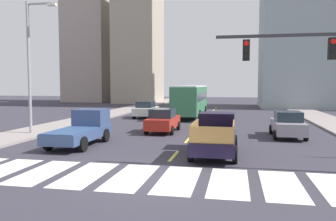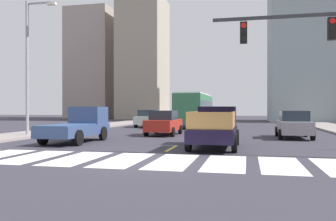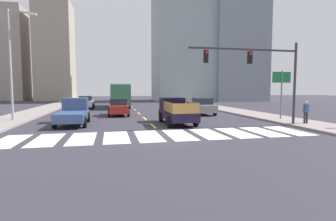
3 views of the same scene
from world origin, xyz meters
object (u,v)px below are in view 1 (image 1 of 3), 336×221
sedan_near_right (288,124)px  streetlight_left (31,62)px  pickup_dark (83,129)px  sedan_far (146,109)px  city_bus (191,99)px  sedan_near_left (163,120)px  pickup_stakebed (215,135)px

sedan_near_right → streetlight_left: (-16.96, -2.32, 4.11)m
pickup_dark → sedan_far: (-0.49, 16.02, -0.06)m
city_bus → sedan_far: bearing=-159.7°
sedan_near_left → sedan_near_right: 8.56m
pickup_stakebed → streetlight_left: bearing=160.1°
pickup_stakebed → sedan_near_left: size_ratio=1.18×
sedan_near_right → city_bus: bearing=122.5°
sedan_near_left → streetlight_left: streetlight_left is taller
sedan_near_left → city_bus: bearing=87.9°
city_bus → streetlight_left: size_ratio=1.20×
pickup_stakebed → city_bus: size_ratio=0.48×
sedan_far → streetlight_left: 14.61m
streetlight_left → sedan_near_left: bearing=20.3°
city_bus → sedan_near_right: size_ratio=2.45×
city_bus → streetlight_left: (-8.93, -14.81, 3.02)m
pickup_dark → city_bus: bearing=79.4°
sedan_far → sedan_near_left: same height
pickup_stakebed → pickup_dark: (-7.69, 1.16, -0.02)m
city_bus → streetlight_left: 17.55m
pickup_stakebed → streetlight_left: size_ratio=0.58×
pickup_stakebed → sedan_near_right: bearing=52.3°
pickup_stakebed → sedan_near_left: bearing=118.0°
city_bus → sedan_far: 4.84m
city_bus → streetlight_left: bearing=-119.6°
pickup_dark → sedan_far: size_ratio=1.18×
sedan_far → sedan_near_right: same height
city_bus → sedan_near_left: bearing=-90.9°
pickup_dark → sedan_near_right: pickup_dark is taller
pickup_stakebed → sedan_near_right: pickup_stakebed is taller
pickup_dark → sedan_near_left: 6.82m
sedan_near_right → pickup_dark: bearing=-157.5°
sedan_near_left → streetlight_left: bearing=-159.4°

